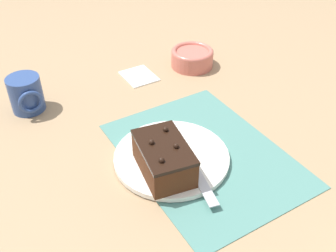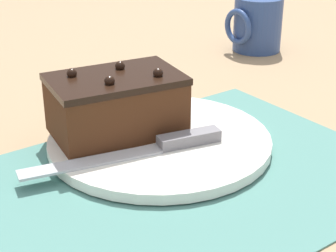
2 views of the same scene
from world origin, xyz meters
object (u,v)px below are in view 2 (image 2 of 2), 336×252
(chocolate_cake, at_px, (116,104))
(coffee_mug, at_px, (257,24))
(cake_plate, at_px, (160,141))
(serving_knife, at_px, (158,146))

(chocolate_cake, xyz_separation_m, coffee_mug, (-0.41, -0.18, -0.00))
(cake_plate, xyz_separation_m, serving_knife, (0.02, 0.03, 0.01))
(cake_plate, relative_size, coffee_mug, 2.71)
(cake_plate, distance_m, chocolate_cake, 0.07)
(serving_knife, height_order, coffee_mug, coffee_mug)
(chocolate_cake, distance_m, serving_knife, 0.08)
(chocolate_cake, relative_size, serving_knife, 0.72)
(chocolate_cake, distance_m, coffee_mug, 0.45)
(cake_plate, bearing_deg, chocolate_cake, -49.95)
(serving_knife, relative_size, coffee_mug, 2.38)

